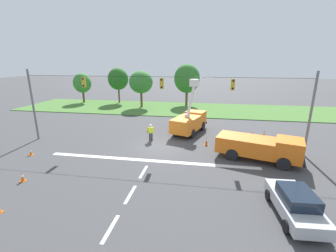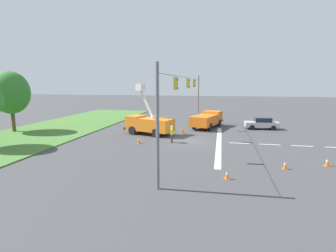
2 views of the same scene
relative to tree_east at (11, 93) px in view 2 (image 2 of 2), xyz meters
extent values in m
plane|color=#424244|center=(-0.78, -21.88, -4.90)|extent=(200.00, 200.00, 0.00)
cube|color=#477533|center=(-0.78, -3.88, -4.85)|extent=(56.00, 12.00, 0.10)
cube|color=silver|center=(-0.78, -25.22, -4.90)|extent=(17.60, 0.50, 0.01)
cube|color=silver|center=(-0.78, -27.22, -4.90)|extent=(0.20, 2.00, 0.01)
cube|color=silver|center=(-0.78, -30.22, -4.90)|extent=(0.20, 2.00, 0.01)
cube|color=silver|center=(-0.78, -33.22, -4.90)|extent=(0.20, 2.00, 0.01)
cube|color=silver|center=(-0.78, -36.22, -4.90)|extent=(0.20, 2.00, 0.01)
cylinder|color=slate|center=(-13.78, -21.88, -1.30)|extent=(0.20, 0.20, 7.20)
cylinder|color=slate|center=(12.22, -21.88, -1.30)|extent=(0.20, 0.20, 7.20)
cylinder|color=black|center=(-0.78, -21.88, 1.70)|extent=(26.00, 0.03, 0.03)
cylinder|color=black|center=(-7.91, -21.88, 1.65)|extent=(0.02, 0.02, 0.10)
cube|color=gold|center=(-7.91, -21.88, 1.12)|extent=(0.32, 0.28, 0.96)
cylinder|color=black|center=(-7.91, -22.04, 1.44)|extent=(0.16, 0.05, 0.16)
cylinder|color=yellow|center=(-7.91, -22.04, 1.12)|extent=(0.16, 0.05, 0.16)
cylinder|color=black|center=(-7.91, -22.04, 0.80)|extent=(0.16, 0.05, 0.16)
cylinder|color=black|center=(-0.39, -21.88, 1.65)|extent=(0.02, 0.02, 0.10)
cube|color=gold|center=(-0.39, -21.88, 1.12)|extent=(0.32, 0.28, 0.96)
cylinder|color=black|center=(-0.39, -22.04, 1.44)|extent=(0.16, 0.05, 0.16)
cylinder|color=yellow|center=(-0.39, -22.04, 1.12)|extent=(0.16, 0.05, 0.16)
cylinder|color=black|center=(-0.39, -22.04, 0.80)|extent=(0.16, 0.05, 0.16)
cylinder|color=black|center=(5.76, -21.88, 1.65)|extent=(0.02, 0.02, 0.10)
cube|color=gold|center=(5.76, -21.88, 1.12)|extent=(0.32, 0.28, 0.96)
cylinder|color=black|center=(5.76, -22.04, 1.44)|extent=(0.16, 0.05, 0.16)
cylinder|color=yellow|center=(5.76, -22.04, 1.12)|extent=(0.16, 0.05, 0.16)
cylinder|color=black|center=(5.76, -22.04, 0.80)|extent=(0.16, 0.05, 0.16)
cylinder|color=brown|center=(0.00, 0.00, -3.44)|extent=(0.43, 0.43, 2.92)
ellipsoid|color=#33752D|center=(0.00, 0.00, 0.02)|extent=(4.70, 4.27, 5.21)
cube|color=orange|center=(1.54, -17.88, -3.66)|extent=(3.41, 4.50, 1.47)
cube|color=orange|center=(2.43, -15.18, -3.57)|extent=(2.61, 2.31, 1.65)
cube|color=#1E2838|center=(2.62, -14.61, -3.28)|extent=(1.86, 0.70, 0.74)
cube|color=black|center=(2.73, -14.29, -4.25)|extent=(2.20, 0.87, 0.30)
cylinder|color=black|center=(1.37, -15.06, -4.40)|extent=(0.58, 1.04, 1.00)
cylinder|color=black|center=(3.35, -15.72, -4.40)|extent=(0.58, 1.04, 1.00)
cylinder|color=black|center=(0.32, -18.22, -4.40)|extent=(0.58, 1.04, 1.00)
cylinder|color=black|center=(2.30, -18.88, -4.40)|extent=(0.58, 1.04, 1.00)
cylinder|color=silver|center=(1.63, -17.61, -2.75)|extent=(0.60, 0.60, 0.36)
cube|color=white|center=(1.91, -16.75, -1.25)|extent=(0.86, 1.98, 3.48)
cube|color=white|center=(2.19, -15.90, 0.69)|extent=(1.11, 1.04, 0.80)
cube|color=orange|center=(7.02, -23.19, -3.75)|extent=(5.08, 3.70, 1.31)
cube|color=orange|center=(10.13, -24.17, -3.60)|extent=(2.57, 2.82, 1.60)
cube|color=#1E2838|center=(10.78, -24.37, -3.32)|extent=(0.72, 2.01, 0.72)
cube|color=black|center=(11.14, -24.48, -4.25)|extent=(0.88, 2.38, 0.30)
cylinder|color=black|center=(10.22, -23.02, -4.40)|extent=(1.04, 0.57, 1.00)
cylinder|color=black|center=(9.55, -25.16, -4.40)|extent=(1.04, 0.57, 1.00)
cylinder|color=black|center=(6.58, -21.87, -4.40)|extent=(1.04, 0.57, 1.00)
cylinder|color=black|center=(5.91, -24.02, -4.40)|extent=(1.04, 0.57, 1.00)
cube|color=#B7B7BC|center=(8.40, -30.67, -4.26)|extent=(2.04, 4.41, 0.64)
cube|color=#192333|center=(8.41, -30.82, -3.64)|extent=(1.63, 2.16, 0.60)
cylinder|color=black|center=(7.45, -29.39, -4.58)|extent=(0.24, 0.65, 0.64)
cylinder|color=black|center=(9.17, -29.28, -4.58)|extent=(0.24, 0.65, 0.64)
cylinder|color=black|center=(7.62, -32.05, -4.58)|extent=(0.24, 0.65, 0.64)
cylinder|color=black|center=(9.35, -31.94, -4.58)|extent=(0.24, 0.65, 0.64)
cylinder|color=#383842|center=(-1.77, -20.43, -4.48)|extent=(0.18, 0.18, 0.85)
cylinder|color=#383842|center=(-1.97, -20.46, -4.48)|extent=(0.18, 0.18, 0.85)
cube|color=#D8EA26|center=(-1.87, -20.44, -3.75)|extent=(0.43, 0.29, 0.60)
cube|color=silver|center=(-1.87, -20.44, -3.75)|extent=(0.43, 0.14, 0.62)
cylinder|color=#D8EA26|center=(-1.60, -20.41, -3.72)|extent=(0.11, 0.11, 0.55)
cylinder|color=#D8EA26|center=(-2.14, -20.48, -3.72)|extent=(0.11, 0.11, 0.55)
sphere|color=tan|center=(-1.87, -20.44, -3.32)|extent=(0.22, 0.22, 0.22)
sphere|color=white|center=(-1.87, -20.44, -3.26)|extent=(0.26, 0.26, 0.26)
cube|color=orange|center=(-11.36, -25.83, -4.89)|extent=(0.36, 0.36, 0.03)
cone|color=orange|center=(-11.36, -25.83, -4.58)|extent=(0.23, 0.23, 0.58)
cylinder|color=white|center=(-11.36, -25.83, -4.55)|extent=(0.14, 0.14, 0.11)
cube|color=orange|center=(8.59, -18.01, -4.89)|extent=(0.36, 0.36, 0.03)
cone|color=orange|center=(8.59, -18.01, -4.48)|extent=(0.31, 0.31, 0.78)
cylinder|color=white|center=(8.59, -18.01, -4.44)|extent=(0.19, 0.19, 0.14)
cube|color=orange|center=(9.99, -17.22, -4.89)|extent=(0.36, 0.36, 0.03)
cone|color=orange|center=(9.99, -17.22, -4.51)|extent=(0.29, 0.29, 0.72)
cylinder|color=white|center=(9.99, -17.22, -4.48)|extent=(0.18, 0.18, 0.13)
cube|color=orange|center=(-2.97, -17.27, -4.89)|extent=(0.36, 0.36, 0.03)
cone|color=orange|center=(-2.97, -17.27, -4.52)|extent=(0.28, 0.28, 0.70)
cylinder|color=white|center=(-2.97, -17.27, -4.48)|extent=(0.17, 0.17, 0.13)
cube|color=orange|center=(3.81, -20.70, -4.89)|extent=(0.36, 0.36, 0.03)
cone|color=orange|center=(3.81, -20.70, -4.51)|extent=(0.29, 0.29, 0.73)
cylinder|color=white|center=(3.81, -20.70, -4.47)|extent=(0.18, 0.18, 0.13)
cube|color=orange|center=(-8.55, -29.92, -4.89)|extent=(0.36, 0.36, 0.03)
cone|color=orange|center=(-8.55, -29.92, -4.55)|extent=(0.26, 0.26, 0.64)
cylinder|color=white|center=(-8.55, -29.92, -4.52)|extent=(0.16, 0.16, 0.12)
cube|color=orange|center=(-7.24, -33.11, -4.89)|extent=(0.36, 0.36, 0.03)
cone|color=orange|center=(-7.24, -33.11, -4.53)|extent=(0.27, 0.27, 0.68)
cylinder|color=white|center=(-7.24, -33.11, -4.50)|extent=(0.17, 0.17, 0.12)
camera|label=1|loc=(3.54, -41.81, 2.98)|focal=24.00mm
camera|label=2|loc=(-27.77, -25.33, 1.16)|focal=28.00mm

